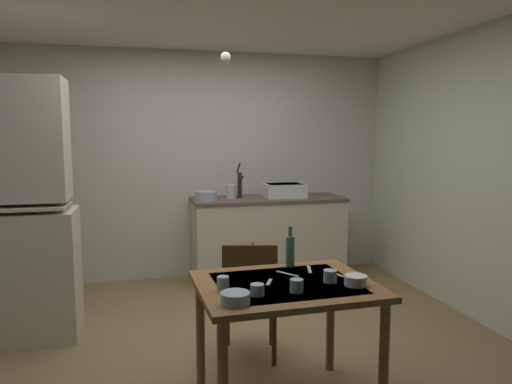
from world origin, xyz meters
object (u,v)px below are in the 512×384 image
object	(u,v)px
mixing_bowl_counter	(206,196)
dining_table	(286,300)
hutch_cabinet	(9,220)
mug_tall	(257,290)
glass_bottle	(290,250)
sink_basin	(284,190)
chair_far_side	(250,295)
hand_pump	(240,183)
serving_bowl_wide	(356,280)

from	to	relation	value
mixing_bowl_counter	dining_table	world-z (taller)	mixing_bowl_counter
hutch_cabinet	mug_tall	distance (m)	2.26
dining_table	glass_bottle	distance (m)	0.42
sink_basin	mug_tall	distance (m)	2.83
glass_bottle	chair_far_side	bearing A→B (deg)	122.71
hand_pump	mixing_bowl_counter	xyz separation A→B (m)	(-0.38, -0.10, -0.12)
hand_pump	mug_tall	world-z (taller)	hand_pump
chair_far_side	mug_tall	bearing A→B (deg)	-100.11
sink_basin	mug_tall	xyz separation A→B (m)	(-0.96, -2.65, -0.21)
chair_far_side	glass_bottle	distance (m)	0.54
hand_pump	chair_far_side	bearing A→B (deg)	-99.73
serving_bowl_wide	mixing_bowl_counter	bearing A→B (deg)	101.17
hand_pump	glass_bottle	distance (m)	2.20
sink_basin	dining_table	size ratio (longest dim) A/B	0.42
sink_basin	serving_bowl_wide	world-z (taller)	sink_basin
chair_far_side	hutch_cabinet	bearing A→B (deg)	155.92
serving_bowl_wide	glass_bottle	distance (m)	0.53
mug_tall	serving_bowl_wide	bearing A→B (deg)	3.48
dining_table	serving_bowl_wide	distance (m)	0.42
chair_far_side	serving_bowl_wide	distance (m)	0.95
hand_pump	dining_table	size ratio (longest dim) A/B	0.37
hutch_cabinet	chair_far_side	size ratio (longest dim) A/B	2.36
hand_pump	glass_bottle	size ratio (longest dim) A/B	1.46
serving_bowl_wide	sink_basin	bearing A→B (deg)	81.92
sink_basin	mixing_bowl_counter	distance (m)	0.88
hand_pump	chair_far_side	distance (m)	2.00
mixing_bowl_counter	glass_bottle	bearing A→B (deg)	-82.85
hutch_cabinet	hand_pump	size ratio (longest dim) A/B	5.26
sink_basin	chair_far_side	bearing A→B (deg)	-113.95
hand_pump	mug_tall	bearing A→B (deg)	-99.84
sink_basin	serving_bowl_wide	distance (m)	2.65
hand_pump	glass_bottle	xyz separation A→B (m)	(-0.12, -2.19, -0.23)
serving_bowl_wide	mug_tall	xyz separation A→B (m)	(-0.59, -0.04, 0.00)
mixing_bowl_counter	dining_table	distance (m)	2.45
mixing_bowl_counter	dining_table	size ratio (longest dim) A/B	0.22
mixing_bowl_counter	mug_tall	xyz separation A→B (m)	(-0.08, -2.60, -0.18)
hand_pump	chair_far_side	size ratio (longest dim) A/B	0.45
sink_basin	serving_bowl_wide	size ratio (longest dim) A/B	3.36
hutch_cabinet	glass_bottle	xyz separation A→B (m)	(1.94, -1.09, -0.09)
chair_far_side	serving_bowl_wide	size ratio (longest dim) A/B	6.66
mixing_bowl_counter	glass_bottle	distance (m)	2.11
dining_table	mug_tall	world-z (taller)	mug_tall
hutch_cabinet	mixing_bowl_counter	distance (m)	1.95
sink_basin	dining_table	distance (m)	2.61
dining_table	hand_pump	bearing A→B (deg)	84.25
mug_tall	sink_basin	bearing A→B (deg)	70.09
hand_pump	serving_bowl_wide	size ratio (longest dim) A/B	2.98
sink_basin	chair_far_side	size ratio (longest dim) A/B	0.51
hutch_cabinet	mug_tall	xyz separation A→B (m)	(1.59, -1.59, -0.17)
serving_bowl_wide	mug_tall	size ratio (longest dim) A/B	1.74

